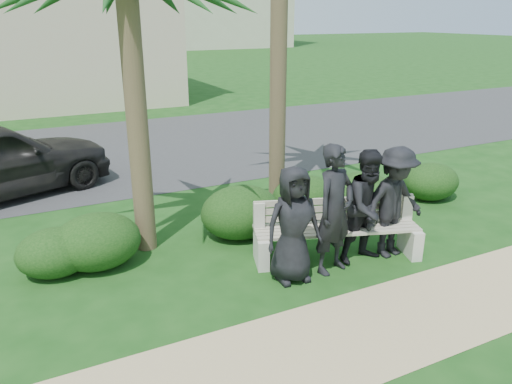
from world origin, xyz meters
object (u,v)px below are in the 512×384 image
man_c (369,207)px  man_d (394,203)px  man_a (293,225)px  man_b (335,210)px  park_bench (336,234)px

man_c → man_d: (0.45, -0.04, -0.00)m
man_a → man_b: 0.68m
man_b → man_c: size_ratio=1.09×
park_bench → man_a: (-0.94, -0.28, 0.44)m
man_a → man_d: bearing=4.1°
man_a → man_d: (1.76, -0.03, 0.04)m
park_bench → man_a: 1.07m
man_b → park_bench: bearing=31.8°
park_bench → man_c: bearing=-16.6°
man_a → man_d: size_ratio=0.96×
park_bench → man_d: size_ratio=1.55×
man_a → man_d: man_d is taller
man_c → park_bench: bearing=143.2°
man_a → man_c: bearing=5.3°
man_a → man_b: (0.66, -0.03, 0.12)m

